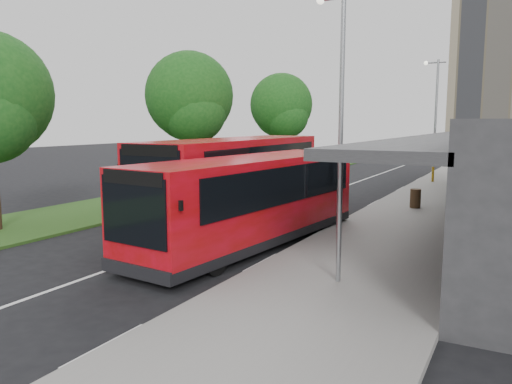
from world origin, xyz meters
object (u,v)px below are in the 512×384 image
at_px(tree_far, 281,109).
at_px(car_far, 412,152).
at_px(lamp_post_far, 435,111).
at_px(bus_second, 236,176).
at_px(bollard, 433,174).
at_px(lamp_post_near, 339,99).
at_px(bus_main, 252,201).
at_px(tree_mid, 190,102).
at_px(car_near, 430,156).
at_px(litter_bin, 415,198).

relative_size(tree_far, car_far, 2.25).
height_order(lamp_post_far, bus_second, lamp_post_far).
bearing_deg(lamp_post_far, bollard, -79.53).
relative_size(lamp_post_near, bus_main, 0.78).
distance_m(bus_main, bollard, 19.89).
height_order(tree_mid, bollard, tree_mid).
bearing_deg(car_near, tree_far, -133.34).
distance_m(lamp_post_far, bus_second, 18.86).
relative_size(tree_mid, lamp_post_near, 0.98).
distance_m(bus_second, bollard, 16.31).
relative_size(bus_main, car_far, 2.99).
distance_m(tree_mid, car_far, 36.40).
bearing_deg(lamp_post_near, car_far, 97.58).
height_order(bus_second, car_near, bus_second).
distance_m(tree_mid, tree_far, 12.00).
xyz_separation_m(bollard, car_far, (-6.18, 25.38, -0.07)).
xyz_separation_m(bollard, car_near, (-3.27, 19.49, -0.04)).
xyz_separation_m(lamp_post_far, bus_second, (-5.23, -17.87, -3.05)).
bearing_deg(lamp_post_far, litter_bin, -84.01).
bearing_deg(tree_mid, car_far, 81.34).
distance_m(tree_mid, litter_bin, 13.32).
bearing_deg(bus_second, car_near, 85.12).
distance_m(lamp_post_near, bollard, 17.86).
relative_size(litter_bin, bollard, 0.88).
bearing_deg(lamp_post_near, car_near, 94.32).
xyz_separation_m(bus_main, car_near, (-0.75, 39.20, -0.86)).
height_order(lamp_post_far, litter_bin, lamp_post_far).
bearing_deg(bus_second, litter_bin, 33.30).
relative_size(bollard, car_near, 0.28).
bearing_deg(lamp_post_near, bollard, 88.40).
bearing_deg(bollard, car_far, 103.68).
height_order(tree_far, car_near, tree_far).
xyz_separation_m(lamp_post_far, bus_main, (-2.03, -22.33, -3.26)).
bearing_deg(car_near, lamp_post_near, -103.93).
bearing_deg(bus_second, lamp_post_near, -23.04).
bearing_deg(bus_second, tree_far, 108.37).
xyz_separation_m(lamp_post_near, litter_bin, (1.40, 6.63, -4.14)).
bearing_deg(bus_main, car_far, 100.34).
bearing_deg(bus_main, tree_mid, 139.80).
xyz_separation_m(car_near, car_far, (-2.91, 5.88, -0.03)).
relative_size(lamp_post_near, litter_bin, 9.46).
bearing_deg(tree_mid, lamp_post_far, 49.32).
xyz_separation_m(bus_second, bollard, (5.72, 15.24, -1.04)).
height_order(tree_far, litter_bin, tree_far).
height_order(tree_mid, bus_main, tree_mid).
distance_m(tree_mid, lamp_post_near, 13.18).
xyz_separation_m(litter_bin, car_far, (-7.09, 36.12, -0.01)).
bearing_deg(bollard, tree_far, 171.80).
relative_size(lamp_post_far, car_far, 2.34).
relative_size(lamp_post_far, litter_bin, 9.46).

